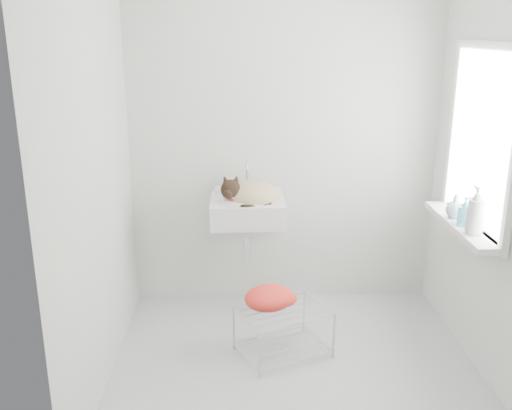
{
  "coord_description": "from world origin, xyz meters",
  "views": [
    {
      "loc": [
        -0.34,
        -2.99,
        1.96
      ],
      "look_at": [
        -0.22,
        0.5,
        0.88
      ],
      "focal_mm": 39.94,
      "sensor_mm": 36.0,
      "label": 1
    }
  ],
  "objects_px": {
    "bottle_c": "(454,217)",
    "bottle_a": "(473,234)",
    "sink": "(247,199)",
    "cat": "(250,194)",
    "wire_rack": "(283,332)",
    "bottle_b": "(463,225)"
  },
  "relations": [
    {
      "from": "bottle_b",
      "to": "bottle_c",
      "type": "relative_size",
      "value": 1.21
    },
    {
      "from": "bottle_b",
      "to": "cat",
      "type": "bearing_deg",
      "value": 155.34
    },
    {
      "from": "bottle_a",
      "to": "bottle_b",
      "type": "relative_size",
      "value": 1.33
    },
    {
      "from": "cat",
      "to": "sink",
      "type": "bearing_deg",
      "value": 125.59
    },
    {
      "from": "bottle_b",
      "to": "wire_rack",
      "type": "bearing_deg",
      "value": 179.0
    },
    {
      "from": "wire_rack",
      "to": "bottle_b",
      "type": "relative_size",
      "value": 2.93
    },
    {
      "from": "wire_rack",
      "to": "bottle_c",
      "type": "distance_m",
      "value": 1.28
    },
    {
      "from": "sink",
      "to": "cat",
      "type": "height_order",
      "value": "cat"
    },
    {
      "from": "sink",
      "to": "bottle_c",
      "type": "relative_size",
      "value": 3.47
    },
    {
      "from": "bottle_b",
      "to": "bottle_c",
      "type": "height_order",
      "value": "bottle_b"
    },
    {
      "from": "sink",
      "to": "bottle_b",
      "type": "distance_m",
      "value": 1.4
    },
    {
      "from": "bottle_c",
      "to": "wire_rack",
      "type": "bearing_deg",
      "value": -173.04
    },
    {
      "from": "cat",
      "to": "bottle_a",
      "type": "xyz_separation_m",
      "value": [
        1.25,
        -0.72,
        -0.04
      ]
    },
    {
      "from": "sink",
      "to": "wire_rack",
      "type": "relative_size",
      "value": 0.98
    },
    {
      "from": "cat",
      "to": "wire_rack",
      "type": "xyz_separation_m",
      "value": [
        0.19,
        -0.56,
        -0.74
      ]
    },
    {
      "from": "cat",
      "to": "bottle_c",
      "type": "xyz_separation_m",
      "value": [
        1.25,
        -0.43,
        -0.04
      ]
    },
    {
      "from": "sink",
      "to": "cat",
      "type": "xyz_separation_m",
      "value": [
        0.01,
        -0.02,
        0.04
      ]
    },
    {
      "from": "bottle_a",
      "to": "bottle_b",
      "type": "distance_m",
      "value": 0.14
    },
    {
      "from": "bottle_c",
      "to": "bottle_a",
      "type": "bearing_deg",
      "value": -90.0
    },
    {
      "from": "cat",
      "to": "bottle_a",
      "type": "bearing_deg",
      "value": -34.12
    },
    {
      "from": "bottle_a",
      "to": "bottle_b",
      "type": "bearing_deg",
      "value": 90.0
    },
    {
      "from": "cat",
      "to": "bottle_c",
      "type": "distance_m",
      "value": 1.33
    }
  ]
}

